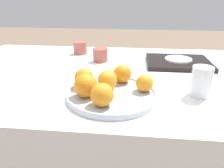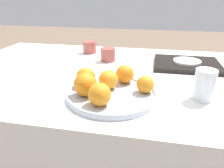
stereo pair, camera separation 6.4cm
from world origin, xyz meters
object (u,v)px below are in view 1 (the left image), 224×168
fruit_platter (112,94)px  orange_5 (84,78)px  orange_0 (107,80)px  water_glass (201,81)px  orange_2 (102,95)px  serving_tray (178,62)px  cup_0 (80,48)px  side_plate (178,59)px  orange_3 (86,86)px  orange_4 (122,74)px  cup_2 (100,55)px  orange_1 (145,83)px

fruit_platter → orange_5: 0.12m
orange_0 → fruit_platter: bearing=-61.9°
water_glass → orange_2: bearing=-157.4°
serving_tray → fruit_platter: bearing=-125.6°
orange_2 → cup_0: 0.69m
water_glass → side_plate: size_ratio=0.80×
orange_5 → water_glass: (0.42, 0.00, 0.00)m
orange_3 → side_plate: size_ratio=0.59×
serving_tray → orange_3: bearing=-130.5°
serving_tray → cup_0: cup_0 is taller
fruit_platter → water_glass: 0.32m
orange_2 → orange_4: bearing=75.6°
water_glass → cup_2: water_glass is taller
orange_3 → water_glass: size_ratio=0.75×
orange_4 → side_plate: orange_4 is taller
cup_0 → side_plate: bearing=-15.1°
orange_2 → orange_3: 0.09m
fruit_platter → cup_2: size_ratio=4.06×
orange_5 → cup_2: 0.38m
orange_3 → serving_tray: bearing=49.5°
fruit_platter → orange_1: orange_1 is taller
orange_0 → cup_0: 0.57m
orange_1 → orange_3: size_ratio=0.77×
orange_3 → serving_tray: orange_3 is taller
fruit_platter → orange_0: size_ratio=4.54×
cup_2 → orange_1: bearing=-60.6°
fruit_platter → orange_4: bearing=74.7°
fruit_platter → cup_0: 0.62m
fruit_platter → orange_1: bearing=15.2°
orange_0 → water_glass: 0.33m
cup_0 → cup_2: bearing=-44.5°
orange_1 → orange_0: bearing=176.4°
serving_tray → cup_0: 0.57m
orange_3 → cup_0: bearing=105.5°
orange_4 → serving_tray: orange_4 is taller
cup_2 → serving_tray: bearing=-0.9°
orange_0 → cup_0: orange_0 is taller
side_plate → cup_0: bearing=164.9°
side_plate → serving_tray: bearing=90.0°
serving_tray → cup_2: size_ratio=4.02×
side_plate → orange_5: bearing=-137.6°
serving_tray → side_plate: size_ratio=2.34×
fruit_platter → side_plate: side_plate is taller
cup_0 → serving_tray: bearing=-15.1°
orange_1 → orange_4: (-0.08, 0.08, 0.00)m
fruit_platter → orange_4: orange_4 is taller
orange_3 → serving_tray: (0.38, 0.45, -0.04)m
fruit_platter → orange_2: 0.10m
orange_4 → cup_0: orange_4 is taller
water_glass → cup_2: bearing=138.1°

